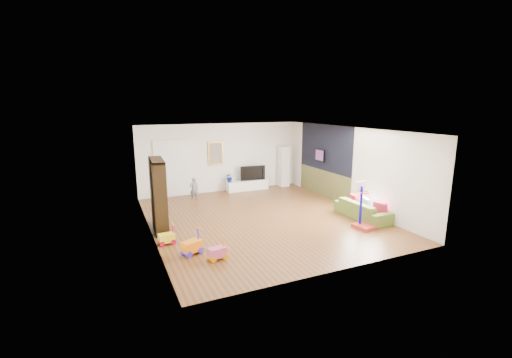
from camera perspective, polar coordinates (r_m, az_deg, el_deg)
name	(u,v)px	position (r m, az deg, el deg)	size (l,w,h in m)	color
floor	(261,218)	(10.57, 0.89, -6.52)	(6.50, 7.50, 0.00)	brown
ceiling	(262,130)	(10.04, 0.94, 8.23)	(6.50, 7.50, 0.00)	white
wall_back	(222,158)	(13.66, -5.75, 3.54)	(6.50, 0.00, 2.70)	silver
wall_front	(340,209)	(7.10, 13.83, -4.90)	(6.50, 0.00, 2.70)	white
wall_left	(149,185)	(9.36, -17.45, -0.99)	(0.00, 7.50, 2.70)	silver
wall_right	(349,167)	(11.94, 15.21, 1.91)	(0.00, 7.50, 2.70)	silver
navy_accent	(325,148)	(12.96, 11.38, 5.12)	(0.01, 3.20, 1.70)	black
olive_wainscot	(323,183)	(13.19, 11.14, -0.71)	(0.01, 3.20, 1.00)	brown
doorway	(174,169)	(13.21, -13.51, 1.64)	(1.45, 0.06, 2.10)	white
painting_back	(216,153)	(13.52, -6.72, 4.28)	(0.62, 0.06, 0.92)	gold
artwork_right	(320,155)	(13.12, 10.59, 3.92)	(0.04, 0.56, 0.46)	#7F3F8C
media_console	(247,185)	(13.96, -1.48, -1.03)	(1.71, 0.43, 0.40)	white
tall_cabinet	(284,166)	(14.57, 4.65, 2.11)	(0.40, 0.40, 1.70)	white
bookshelf	(158,195)	(9.76, -15.96, -2.56)	(0.35, 1.35, 1.97)	black
sofa	(362,210)	(10.97, 17.31, -4.91)	(1.85, 0.72, 0.54)	#556F27
basketball_hoop	(365,206)	(10.00, 17.74, -4.26)	(0.45, 0.55, 1.32)	#AD2E28
ride_on_yellow	(166,234)	(8.88, -14.70, -8.91)	(0.38, 0.24, 0.51)	yellow
ride_on_orange	(192,242)	(8.17, -10.68, -10.25)	(0.45, 0.28, 0.60)	orange
ride_on_pink	(217,248)	(7.84, -6.51, -11.42)	(0.40, 0.24, 0.53)	#D45385
child	(194,189)	(12.58, -10.31, -1.67)	(0.31, 0.20, 0.84)	slate
tv	(252,173)	(13.98, -0.65, 1.08)	(1.03, 0.14, 0.59)	black
vase_plant	(230,177)	(13.63, -4.38, 0.33)	(0.36, 0.31, 0.40)	navy
pillow_left	(380,209)	(10.69, 20.03, -4.67)	(0.11, 0.42, 0.42)	#AE1E3D
pillow_center	(367,204)	(11.03, 18.05, -4.02)	(0.10, 0.39, 0.39)	white
pillow_right	(355,200)	(11.43, 16.12, -3.34)	(0.09, 0.35, 0.35)	#AD1334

